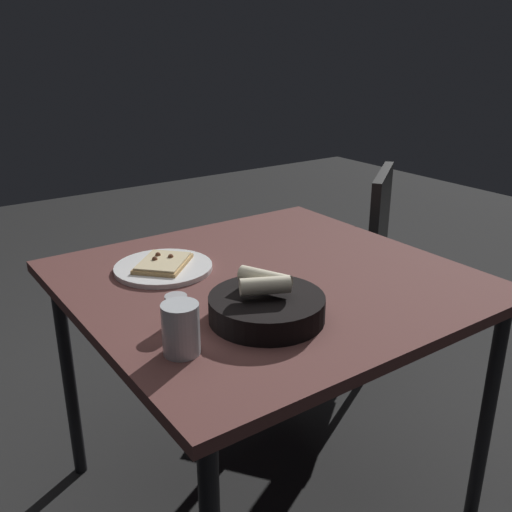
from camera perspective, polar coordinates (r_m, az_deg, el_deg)
ground at (r=1.98m, az=1.02°, el=-22.39°), size 8.00×8.00×0.00m
dining_table at (r=1.59m, az=1.17°, el=-4.15°), size 0.99×1.02×0.75m
pizza_plate at (r=1.62m, az=-9.23°, el=-1.03°), size 0.27×0.27×0.04m
bread_basket at (r=1.32m, az=1.08°, el=-5.01°), size 0.27×0.27×0.11m
beer_glass at (r=1.19m, az=-7.49°, el=-7.52°), size 0.08×0.08×0.11m
pepper_shaker at (r=1.30m, az=-7.93°, el=-5.61°), size 0.05×0.05×0.08m
chair_near at (r=2.44m, az=9.20°, el=0.13°), size 0.62×0.62×0.86m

